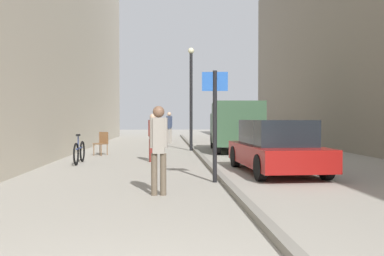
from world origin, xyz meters
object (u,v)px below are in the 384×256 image
delivery_van (235,125)px  cafe_chair_near_window (102,142)px  parked_car (276,147)px  street_sign_post (215,116)px  pedestrian_main_foreground (159,144)px  lamp_post (191,92)px  pedestrian_mid_block (153,134)px  bicycle_leaning (79,152)px  pedestrian_far_crossing (169,125)px

delivery_van → cafe_chair_near_window: 5.97m
parked_car → street_sign_post: size_ratio=1.64×
delivery_van → parked_car: (-0.13, -7.33, -0.48)m
pedestrian_main_foreground → lamp_post: lamp_post is taller
pedestrian_mid_block → delivery_van: bearing=34.1°
bicycle_leaning → pedestrian_far_crossing: bearing=73.6°
delivery_van → street_sign_post: street_sign_post is taller
delivery_van → pedestrian_main_foreground: bearing=-104.2°
bicycle_leaning → parked_car: bearing=-25.0°
pedestrian_main_foreground → pedestrian_mid_block: (-0.29, 6.16, -0.05)m
delivery_van → lamp_post: lamp_post is taller
pedestrian_main_foreground → cafe_chair_near_window: 9.22m
street_sign_post → bicycle_leaning: bearing=-39.9°
parked_car → bicycle_leaning: parked_car is taller
pedestrian_far_crossing → pedestrian_main_foreground: bearing=106.7°
pedestrian_mid_block → parked_car: 4.59m
lamp_post → pedestrian_mid_block: bearing=-108.3°
pedestrian_main_foreground → parked_car: size_ratio=0.41×
pedestrian_mid_block → bicycle_leaning: 2.51m
street_sign_post → cafe_chair_near_window: (-3.72, 7.34, -1.00)m
pedestrian_mid_block → lamp_post: bearing=55.5°
pedestrian_main_foreground → cafe_chair_near_window: pedestrian_main_foreground is taller
pedestrian_mid_block → delivery_van: 5.61m
pedestrian_mid_block → cafe_chair_near_window: pedestrian_mid_block is taller
pedestrian_main_foreground → cafe_chair_near_window: size_ratio=1.84×
delivery_van → street_sign_post: size_ratio=1.93×
pedestrian_main_foreground → parked_car: pedestrian_main_foreground is taller
bicycle_leaning → cafe_chair_near_window: bearing=84.3°
pedestrian_main_foreground → pedestrian_far_crossing: 16.75m
parked_car → street_sign_post: (-1.88, -1.60, 0.83)m
bicycle_leaning → pedestrian_main_foreground: bearing=-65.7°
delivery_van → street_sign_post: 9.16m
lamp_post → parked_car: bearing=-77.0°
delivery_van → parked_car: bearing=-87.8°
parked_car → street_sign_post: street_sign_post is taller
street_sign_post → cafe_chair_near_window: street_sign_post is taller
pedestrian_far_crossing → parked_car: size_ratio=0.44×
pedestrian_mid_block → street_sign_post: size_ratio=0.64×
pedestrian_main_foreground → delivery_van: 10.98m
pedestrian_far_crossing → bicycle_leaning: 11.42m
pedestrian_far_crossing → bicycle_leaning: pedestrian_far_crossing is taller
pedestrian_far_crossing → parked_car: (2.78, -13.61, -0.37)m
delivery_van → parked_car: size_ratio=1.18×
street_sign_post → parked_car: bearing=-132.7°
bicycle_leaning → cafe_chair_near_window: bicycle_leaning is taller
pedestrian_mid_block → parked_car: bearing=-57.5°
pedestrian_far_crossing → street_sign_post: bearing=111.4°
parked_car → lamp_post: (-1.83, 7.92, 2.01)m
street_sign_post → lamp_post: (0.05, 9.52, 1.18)m
pedestrian_main_foreground → parked_car: (3.16, 3.14, -0.29)m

